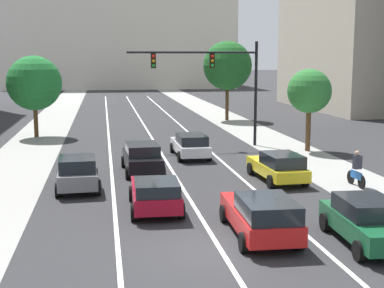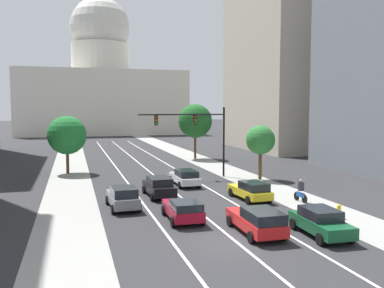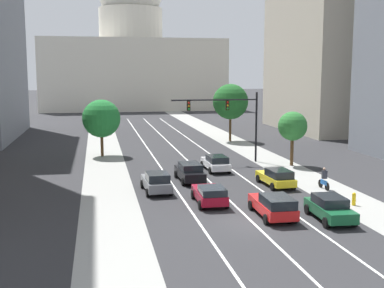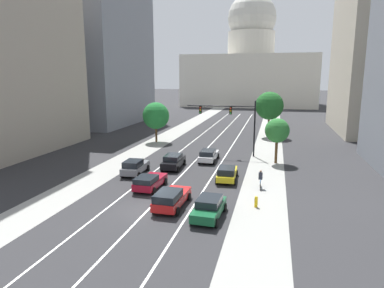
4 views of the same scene
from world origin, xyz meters
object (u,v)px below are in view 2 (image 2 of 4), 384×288
(car_black, at_px, (159,186))
(car_green, at_px, (321,222))
(car_gray, at_px, (123,197))
(traffic_signal_mast, at_px, (198,128))
(capitol_building, at_px, (101,88))
(street_tree_mid_right, at_px, (195,121))
(cyclist, at_px, (301,191))
(fire_hydrant, at_px, (339,211))
(street_tree_far_right, at_px, (260,140))
(car_red, at_px, (257,220))
(car_white, at_px, (185,177))
(street_tree_mid_left, at_px, (67,135))
(car_crimson, at_px, (183,209))
(car_yellow, at_px, (251,190))

(car_black, relative_size, car_green, 1.06)
(car_gray, distance_m, traffic_signal_mast, 14.81)
(car_black, bearing_deg, capitol_building, -2.87)
(traffic_signal_mast, bearing_deg, street_tree_mid_right, 74.59)
(capitol_building, relative_size, cyclist, 25.57)
(street_tree_mid_right, bearing_deg, car_gray, -116.24)
(fire_hydrant, distance_m, street_tree_far_right, 15.14)
(car_green, bearing_deg, car_black, 30.08)
(car_green, distance_m, cyclist, 8.33)
(car_red, relative_size, car_white, 1.00)
(cyclist, bearing_deg, street_tree_far_right, -10.66)
(street_tree_mid_left, bearing_deg, street_tree_far_right, -26.88)
(car_crimson, distance_m, car_white, 11.97)
(car_yellow, relative_size, car_black, 0.99)
(cyclist, bearing_deg, car_white, 33.57)
(car_green, distance_m, traffic_signal_mast, 20.76)
(cyclist, bearing_deg, car_gray, 80.49)
(car_black, height_order, car_crimson, car_black)
(car_red, bearing_deg, cyclist, -43.73)
(car_green, bearing_deg, street_tree_mid_right, -2.63)
(cyclist, height_order, street_tree_mid_right, street_tree_mid_right)
(car_crimson, distance_m, fire_hydrant, 9.88)
(car_yellow, height_order, street_tree_far_right, street_tree_far_right)
(car_yellow, relative_size, traffic_signal_mast, 0.52)
(car_crimson, bearing_deg, capitol_building, 0.49)
(street_tree_mid_left, bearing_deg, street_tree_mid_right, 27.65)
(car_red, xyz_separation_m, fire_hydrant, (6.43, 1.70, -0.34))
(capitol_building, height_order, car_black, capitol_building)
(traffic_signal_mast, relative_size, fire_hydrant, 9.70)
(street_tree_mid_right, xyz_separation_m, street_tree_mid_left, (-16.85, -8.83, -1.13))
(car_gray, bearing_deg, street_tree_far_right, -62.26)
(car_black, distance_m, car_green, 14.02)
(car_yellow, bearing_deg, car_green, 177.29)
(street_tree_far_right, distance_m, street_tree_mid_right, 18.12)
(car_red, relative_size, fire_hydrant, 5.29)
(car_black, relative_size, car_gray, 1.05)
(fire_hydrant, xyz_separation_m, street_tree_far_right, (1.46, 14.68, 3.40))
(cyclist, bearing_deg, capitol_building, 2.12)
(car_red, distance_m, car_gray, 10.27)
(car_gray, bearing_deg, car_crimson, -145.20)
(car_yellow, height_order, street_tree_mid_right, street_tree_mid_right)
(car_black, bearing_deg, cyclist, -118.14)
(fire_hydrant, relative_size, cyclist, 0.53)
(car_green, xyz_separation_m, car_red, (-3.23, 1.15, 0.02))
(car_red, distance_m, street_tree_far_right, 18.44)
(capitol_building, relative_size, car_crimson, 10.07)
(car_black, distance_m, traffic_signal_mast, 10.51)
(capitol_building, bearing_deg, street_tree_mid_right, -82.94)
(fire_hydrant, height_order, street_tree_mid_right, street_tree_mid_right)
(car_black, relative_size, cyclist, 2.70)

